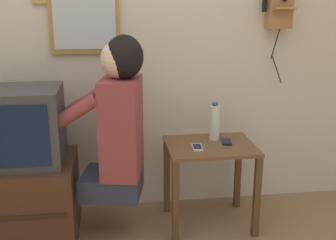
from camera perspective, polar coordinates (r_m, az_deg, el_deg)
The scene contains 10 objects.
wall_back at distance 2.89m, azimuth -5.52°, elevation 12.19°, with size 6.80×0.05×2.55m.
side_table at distance 2.78m, azimuth 5.70°, elevation -5.60°, with size 0.57×0.46×0.56m.
person at distance 2.54m, azimuth -6.89°, elevation 0.11°, with size 0.62×0.46×0.99m.
tv_stand at distance 2.83m, azimuth -19.22°, elevation -10.20°, with size 0.68×0.55×0.52m.
television at distance 2.64m, azimuth -19.98°, elevation -0.84°, with size 0.54×0.42×0.46m.
wall_phone_antique at distance 3.02m, azimuth 14.90°, elevation 15.23°, with size 0.20×0.18×0.76m.
wall_mirror at distance 2.84m, azimuth -11.34°, elevation 14.91°, with size 0.45×0.03×0.61m.
cell_phone_held at distance 2.66m, azimuth 3.98°, elevation -3.70°, with size 0.07×0.13×0.01m.
cell_phone_spare at distance 2.78m, azimuth 7.94°, elevation -2.92°, with size 0.08×0.13×0.01m.
water_bottle at distance 2.80m, azimuth 6.32°, elevation -0.28°, with size 0.07×0.07×0.25m.
Camera 1 is at (-0.12, -1.65, 1.47)m, focal length 45.00 mm.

